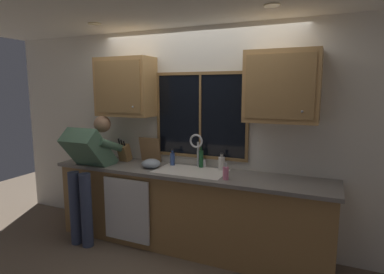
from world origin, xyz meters
TOP-DOWN VIEW (x-y plane):
  - back_wall at (0.00, 0.06)m, footprint 5.59×0.12m
  - ceiling_downlight_left at (-0.96, -0.60)m, footprint 0.14×0.14m
  - ceiling_downlight_right at (0.96, -0.60)m, footprint 0.14×0.14m
  - window_glass at (0.06, -0.01)m, footprint 1.10×0.02m
  - window_frame_top at (0.06, -0.02)m, footprint 1.17×0.02m
  - window_frame_bottom at (0.06, -0.02)m, footprint 1.17×0.02m
  - window_frame_left at (-0.51, -0.02)m, footprint 0.03×0.02m
  - window_frame_right at (0.63, -0.02)m, footprint 0.03×0.02m
  - window_mullion_center at (0.06, -0.02)m, footprint 0.02×0.02m
  - lower_cabinet_run at (0.00, -0.29)m, footprint 3.19×0.58m
  - countertop at (0.00, -0.31)m, footprint 3.25×0.62m
  - dishwasher_front at (-0.61, -0.61)m, footprint 0.60×0.02m
  - upper_cabinet_left at (-0.89, -0.17)m, footprint 0.73×0.36m
  - upper_cabinet_right at (1.01, -0.17)m, footprint 0.73×0.36m
  - sink at (0.06, -0.30)m, footprint 0.80×0.46m
  - faucet at (0.07, -0.12)m, footprint 0.18×0.09m
  - person_standing at (-1.15, -0.59)m, footprint 0.53×0.71m
  - knife_block at (-0.91, -0.19)m, footprint 0.12×0.18m
  - cutting_board at (-0.60, -0.08)m, footprint 0.28×0.09m
  - mixing_bowl at (-0.43, -0.35)m, footprint 0.22×0.22m
  - soap_dispenser at (0.53, -0.46)m, footprint 0.06×0.07m
  - bottle_green_glass at (0.36, -0.11)m, footprint 0.07×0.07m
  - bottle_tall_clear at (-0.25, -0.14)m, footprint 0.06×0.06m
  - bottle_amber_small at (0.10, -0.09)m, footprint 0.05×0.05m

SIDE VIEW (x-z plane):
  - lower_cabinet_run at x=0.00m, z-range 0.00..0.88m
  - dishwasher_front at x=-0.61m, z-range 0.09..0.83m
  - sink at x=0.06m, z-range 0.72..0.93m
  - countertop at x=0.00m, z-range 0.88..0.92m
  - person_standing at x=-1.15m, z-range 0.19..1.69m
  - mixing_bowl at x=-0.43m, z-range 0.91..1.03m
  - soap_dispenser at x=0.53m, z-range 0.90..1.08m
  - bottle_tall_clear at x=-0.25m, z-range 0.90..1.10m
  - bottle_green_glass at x=0.36m, z-range 0.90..1.10m
  - knife_block at x=-0.91m, z-range 0.87..1.19m
  - bottle_amber_small at x=0.10m, z-range 0.90..1.16m
  - window_frame_bottom at x=0.06m, z-range 1.01..1.05m
  - cutting_board at x=-0.60m, z-range 0.92..1.23m
  - faucet at x=0.07m, z-range 0.97..1.37m
  - back_wall at x=0.00m, z-range 0.00..2.55m
  - window_glass at x=0.06m, z-range 1.05..2.00m
  - window_frame_left at x=-0.51m, z-range 1.05..2.00m
  - window_frame_right at x=0.63m, z-range 1.05..2.00m
  - window_mullion_center at x=0.06m, z-range 1.05..2.00m
  - upper_cabinet_left at x=-0.89m, z-range 1.50..2.22m
  - upper_cabinet_right at x=1.01m, z-range 1.50..2.22m
  - window_frame_top at x=0.06m, z-range 2.00..2.04m
  - ceiling_downlight_left at x=-0.96m, z-range 2.54..2.55m
  - ceiling_downlight_right at x=0.96m, z-range 2.54..2.55m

